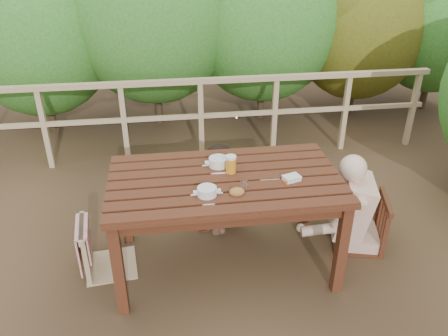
{
  "coord_description": "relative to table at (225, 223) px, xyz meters",
  "views": [
    {
      "loc": [
        -0.43,
        -2.96,
        2.56
      ],
      "look_at": [
        0.0,
        0.05,
        0.9
      ],
      "focal_mm": 35.94,
      "sensor_mm": 36.0,
      "label": 1
    }
  ],
  "objects": [
    {
      "name": "woman",
      "position": [
        -0.02,
        0.76,
        0.21
      ],
      "size": [
        0.68,
        0.75,
        1.25
      ],
      "primitive_type": null,
      "rotation": [
        0.0,
        0.0,
        3.47
      ],
      "color": "black",
      "rests_on": "ground"
    },
    {
      "name": "chair_right",
      "position": [
        1.23,
        0.12,
        0.04
      ],
      "size": [
        0.55,
        0.55,
        0.9
      ],
      "primitive_type": "cube",
      "rotation": [
        0.0,
        0.0,
        -1.84
      ],
      "color": "#401F11",
      "rests_on": "ground"
    },
    {
      "name": "chair_far",
      "position": [
        -0.02,
        0.74,
        0.08
      ],
      "size": [
        0.63,
        0.63,
        1.0
      ],
      "primitive_type": "cube",
      "rotation": [
        0.0,
        0.0,
        0.32
      ],
      "color": "#401F11",
      "rests_on": "ground"
    },
    {
      "name": "bread_roll",
      "position": [
        0.05,
        -0.25,
        0.45
      ],
      "size": [
        0.11,
        0.09,
        0.07
      ],
      "primitive_type": "ellipsoid",
      "color": "#A6682F",
      "rests_on": "table"
    },
    {
      "name": "butter_tub",
      "position": [
        0.5,
        -0.12,
        0.44
      ],
      "size": [
        0.15,
        0.13,
        0.06
      ],
      "primitive_type": "cube",
      "rotation": [
        0.0,
        0.0,
        0.3
      ],
      "color": "white",
      "rests_on": "table"
    },
    {
      "name": "soup_far",
      "position": [
        -0.02,
        0.19,
        0.46
      ],
      "size": [
        0.26,
        0.26,
        0.09
      ],
      "primitive_type": "cylinder",
      "color": "white",
      "rests_on": "table"
    },
    {
      "name": "railing",
      "position": [
        0.0,
        2.0,
        0.09
      ],
      "size": [
        5.6,
        0.1,
        1.01
      ],
      "primitive_type": "cube",
      "color": "tan",
      "rests_on": "ground"
    },
    {
      "name": "ground",
      "position": [
        0.0,
        0.0,
        -0.41
      ],
      "size": [
        60.0,
        60.0,
        0.0
      ],
      "primitive_type": "plane",
      "color": "#503923",
      "rests_on": "ground"
    },
    {
      "name": "tumbler",
      "position": [
        0.12,
        -0.18,
        0.45
      ],
      "size": [
        0.06,
        0.06,
        0.07
      ],
      "primitive_type": "cylinder",
      "color": "white",
      "rests_on": "table"
    },
    {
      "name": "soup_near",
      "position": [
        -0.16,
        -0.24,
        0.45
      ],
      "size": [
        0.24,
        0.24,
        0.08
      ],
      "primitive_type": "cylinder",
      "color": "white",
      "rests_on": "table"
    },
    {
      "name": "chair_left",
      "position": [
        -0.96,
        0.09,
        0.01
      ],
      "size": [
        0.47,
        0.47,
        0.86
      ],
      "primitive_type": "cube",
      "rotation": [
        0.0,
        0.0,
        1.68
      ],
      "color": "tan",
      "rests_on": "ground"
    },
    {
      "name": "beer_glass",
      "position": [
        0.06,
        0.07,
        0.49
      ],
      "size": [
        0.08,
        0.08,
        0.16
      ],
      "primitive_type": "cylinder",
      "color": "gold",
      "rests_on": "table"
    },
    {
      "name": "table",
      "position": [
        0.0,
        0.0,
        0.0
      ],
      "size": [
        1.79,
        1.01,
        0.83
      ],
      "primitive_type": "cube",
      "color": "#401F11",
      "rests_on": "ground"
    },
    {
      "name": "diner_right",
      "position": [
        1.26,
        0.12,
        0.3
      ],
      "size": [
        0.84,
        0.75,
        1.43
      ],
      "primitive_type": null,
      "rotation": [
        0.0,
        0.0,
        1.3
      ],
      "color": "#DEAF97",
      "rests_on": "ground"
    }
  ]
}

